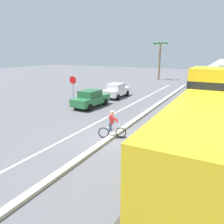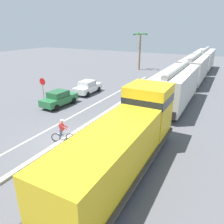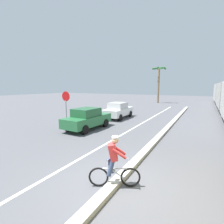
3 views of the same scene
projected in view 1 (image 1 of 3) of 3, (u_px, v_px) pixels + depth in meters
The scene contains 11 objects.
ground_plane at pixel (113, 137), 13.49m from camera, with size 120.00×120.00×0.00m, color #56565B.
median_curb at pixel (146, 113), 18.58m from camera, with size 0.36×36.00×0.16m, color #B2AD9E.
lane_stripe at pixel (120, 110), 19.68m from camera, with size 0.14×36.00×0.01m, color silver.
locomotive at pixel (207, 126), 10.03m from camera, with size 3.10×11.61×4.20m.
hopper_car_lead at pixel (220, 85), 20.30m from camera, with size 2.90×10.60×4.18m.
hopper_car_middle at pixel (224, 75), 30.18m from camera, with size 2.90×10.60×4.18m.
parked_car_green at pixel (91, 99), 20.72m from camera, with size 1.98×4.27×1.62m.
parked_car_white at pixel (116, 90), 25.20m from camera, with size 1.89×4.23×1.62m.
cyclist at pixel (112, 125), 13.16m from camera, with size 1.55×0.84×1.71m.
stop_sign at pixel (73, 85), 20.82m from camera, with size 0.76×0.08×2.88m.
palm_tree_near at pixel (160, 51), 40.07m from camera, with size 2.67×2.79×7.00m.
Camera 1 is at (5.87, -11.15, 5.07)m, focal length 35.00 mm.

